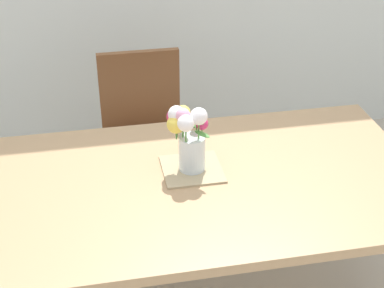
# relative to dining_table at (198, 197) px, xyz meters

# --- Properties ---
(dining_table) EXTENTS (1.78, 0.97, 0.73)m
(dining_table) POSITION_rel_dining_table_xyz_m (0.00, 0.00, 0.00)
(dining_table) COLOR tan
(dining_table) RESTS_ON ground_plane
(chair_far) EXTENTS (0.42, 0.42, 0.90)m
(chair_far) POSITION_rel_dining_table_xyz_m (-0.12, 0.83, -0.13)
(chair_far) COLOR brown
(chair_far) RESTS_ON ground_plane
(placemat) EXTENTS (0.23, 0.23, 0.01)m
(placemat) POSITION_rel_dining_table_xyz_m (-0.01, 0.08, 0.08)
(placemat) COLOR tan
(placemat) RESTS_ON dining_table
(flower_vase) EXTENTS (0.18, 0.19, 0.27)m
(flower_vase) POSITION_rel_dining_table_xyz_m (-0.02, 0.09, 0.25)
(flower_vase) COLOR silver
(flower_vase) RESTS_ON placemat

